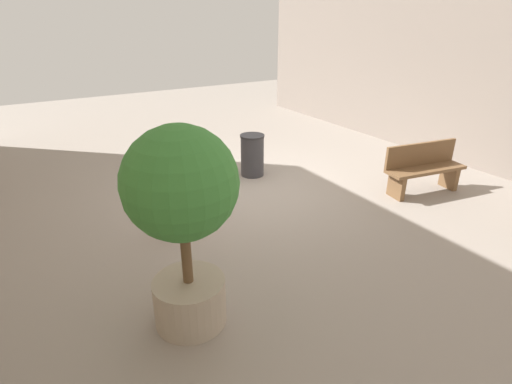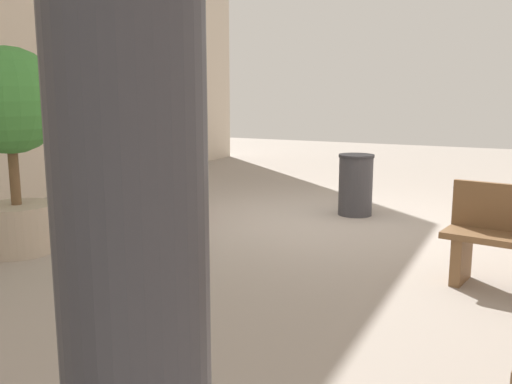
{
  "view_description": "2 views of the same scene",
  "coord_description": "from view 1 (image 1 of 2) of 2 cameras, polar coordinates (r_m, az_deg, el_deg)",
  "views": [
    {
      "loc": [
        3.78,
        6.24,
        3.19
      ],
      "look_at": [
        0.9,
        1.51,
        0.71
      ],
      "focal_mm": 28.06,
      "sensor_mm": 36.0,
      "label": 1
    },
    {
      "loc": [
        -2.5,
        7.18,
        1.81
      ],
      "look_at": [
        0.38,
        1.19,
        0.59
      ],
      "focal_mm": 39.33,
      "sensor_mm": 36.0,
      "label": 2
    }
  ],
  "objects": [
    {
      "name": "bench_near",
      "position": [
        8.31,
        22.74,
        3.24
      ],
      "size": [
        1.66,
        0.71,
        0.95
      ],
      "color": "brown",
      "rests_on": "ground_plane"
    },
    {
      "name": "ground_plane",
      "position": [
        7.96,
        -0.09,
        0.49
      ],
      "size": [
        23.4,
        23.4,
        0.0
      ],
      "primitive_type": "plane",
      "color": "gray"
    },
    {
      "name": "fire_hydrant",
      "position": [
        6.41,
        -10.97,
        -1.56
      ],
      "size": [
        0.4,
        0.37,
        0.92
      ],
      "color": "red",
      "rests_on": "ground_plane"
    },
    {
      "name": "planter_tree",
      "position": [
        4.03,
        -10.46,
        -2.15
      ],
      "size": [
        1.16,
        1.16,
        2.27
      ],
      "color": "tan",
      "rests_on": "ground_plane"
    },
    {
      "name": "trash_bin",
      "position": [
        8.5,
        -0.53,
        5.27
      ],
      "size": [
        0.51,
        0.51,
        0.89
      ],
      "color": "#38383D",
      "rests_on": "ground_plane"
    }
  ]
}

